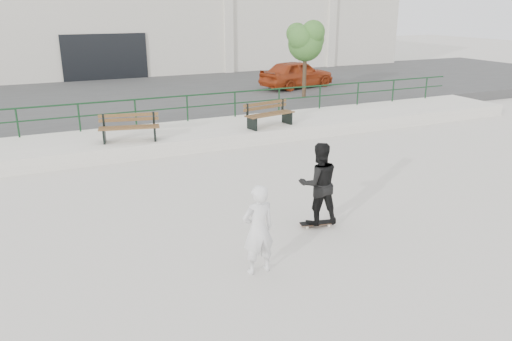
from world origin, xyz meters
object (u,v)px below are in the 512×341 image
red_car (297,74)px  seated_skater (258,230)px  bench_left (129,128)px  bench_right (269,114)px  standing_skater (319,184)px  tree (306,40)px  skateboard (317,223)px

red_car → seated_skater: size_ratio=2.50×
bench_left → bench_right: bench_right is taller
red_car → seated_skater: red_car is taller
red_car → standing_skater: bearing=138.6°
seated_skater → bench_right: bearing=-120.1°
tree → red_car: tree is taller
red_car → standing_skater: 17.08m
tree → red_car: 3.74m
bench_left → standing_skater: standing_skater is taller
red_car → seated_skater: (-10.00, -16.43, -0.37)m
standing_skater → seated_skater: bearing=44.3°
bench_right → skateboard: bench_right is taller
bench_left → seated_skater: size_ratio=1.16×
bench_right → tree: size_ratio=0.56×
bench_right → bench_left: bearing=167.2°
bench_left → standing_skater: bearing=-58.3°
skateboard → standing_skater: bearing=102.0°
skateboard → red_car: bearing=74.4°
red_car → skateboard: (-7.91, -15.14, -1.17)m
bench_right → seated_skater: seated_skater is taller
bench_right → red_car: 9.44m
red_car → seated_skater: 19.24m
bench_left → seated_skater: 8.85m
bench_left → tree: tree is taller
red_car → skateboard: size_ratio=5.43×
red_car → skateboard: red_car is taller
bench_right → skateboard: bearing=-120.1°
tree → bench_right: bearing=-131.9°
bench_left → tree: 10.75m
bench_left → standing_skater: (2.69, -7.53, 0.09)m
bench_right → standing_skater: bearing=-120.1°
bench_right → standing_skater: size_ratio=1.10×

